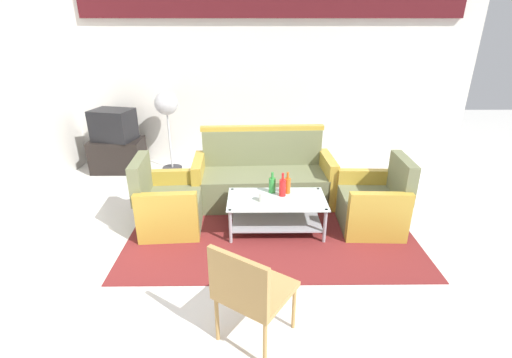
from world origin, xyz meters
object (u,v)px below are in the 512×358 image
object	(u,v)px
coffee_table	(276,210)
pedestal_fan	(167,108)
armchair_right	(373,205)
tv_stand	(118,155)
bottle_orange	(287,185)
bottle_red	(283,187)
television	(114,125)
cup	(263,197)
armchair_left	(168,205)
bottle_green	(272,185)
couch	(263,179)
wicker_chair	(249,289)

from	to	relation	value
coffee_table	pedestal_fan	bearing A→B (deg)	129.17
armchair_right	tv_stand	size ratio (longest dim) A/B	1.06
bottle_orange	tv_stand	xyz separation A→B (m)	(-2.57, 1.76, -0.25)
bottle_orange	tv_stand	world-z (taller)	bottle_orange
bottle_orange	bottle_red	world-z (taller)	bottle_red
television	cup	bearing A→B (deg)	152.55
pedestal_fan	armchair_right	bearing A→B (deg)	-34.64
coffee_table	bottle_red	distance (m)	0.27
armchair_left	bottle_red	bearing A→B (deg)	85.75
bottle_green	tv_stand	size ratio (longest dim) A/B	0.31
couch	armchair_right	xyz separation A→B (m)	(1.25, -0.70, -0.03)
armchair_right	cup	bearing A→B (deg)	98.07
tv_stand	wicker_chair	distance (m)	4.12
armchair_left	armchair_right	xyz separation A→B (m)	(2.37, -0.01, 0.00)
armchair_left	television	size ratio (longest dim) A/B	1.24
bottle_orange	bottle_green	distance (m)	0.18
pedestal_fan	bottle_orange	bearing A→B (deg)	-46.32
bottle_orange	pedestal_fan	xyz separation A→B (m)	(-1.73, 1.81, 0.51)
bottle_red	television	distance (m)	3.12
armchair_right	tv_stand	world-z (taller)	armchair_right
bottle_orange	television	xyz separation A→B (m)	(-2.57, 1.77, 0.25)
bottle_orange	wicker_chair	world-z (taller)	wicker_chair
bottle_red	pedestal_fan	world-z (taller)	pedestal_fan
bottle_red	cup	size ratio (longest dim) A/B	2.77
couch	wicker_chair	distance (m)	2.39
coffee_table	couch	bearing A→B (deg)	99.14
armchair_right	wicker_chair	bearing A→B (deg)	141.60
armchair_left	bottle_orange	size ratio (longest dim) A/B	3.29
couch	bottle_green	bearing A→B (deg)	95.37
bottle_red	pedestal_fan	bearing A→B (deg)	131.52
armchair_left	pedestal_fan	world-z (taller)	pedestal_fan
bottle_orange	bottle_red	distance (m)	0.10
television	wicker_chair	world-z (taller)	television
armchair_left	wicker_chair	xyz separation A→B (m)	(0.95, -1.69, 0.21)
television	pedestal_fan	distance (m)	0.88
tv_stand	armchair_right	bearing A→B (deg)	-27.19
armchair_right	wicker_chair	distance (m)	2.21
armchair_left	cup	xyz separation A→B (m)	(1.08, -0.15, 0.17)
coffee_table	bottle_orange	bearing A→B (deg)	48.72
armchair_left	bottle_orange	world-z (taller)	armchair_left
tv_stand	pedestal_fan	xyz separation A→B (m)	(0.84, 0.05, 0.75)
wicker_chair	armchair_left	bearing A→B (deg)	153.31
television	armchair_right	bearing A→B (deg)	166.20
armchair_right	pedestal_fan	bearing A→B (deg)	57.37
bottle_orange	tv_stand	size ratio (longest dim) A/B	0.32
tv_stand	pedestal_fan	bearing A→B (deg)	3.39
television	pedestal_fan	world-z (taller)	pedestal_fan
armchair_left	tv_stand	distance (m)	2.18
coffee_table	bottle_red	world-z (taller)	bottle_red
tv_stand	couch	bearing A→B (deg)	-26.06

